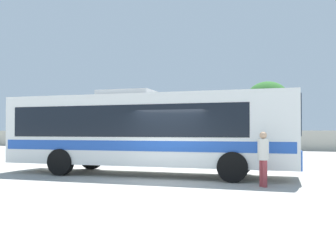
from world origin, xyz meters
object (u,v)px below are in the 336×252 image
object	(u,v)px
parked_car_leftmost_black	(88,141)
roadside_tree_midright	(267,100)
coach_bus_white_blue	(144,129)
attendant_by_bus_door	(263,156)
parked_car_second_red	(140,141)
roadside_tree_left	(131,108)
roadside_tree_midleft	(192,113)

from	to	relation	value
parked_car_leftmost_black	roadside_tree_midright	size ratio (longest dim) A/B	0.59
coach_bus_white_blue	attendant_by_bus_door	world-z (taller)	coach_bus_white_blue
parked_car_second_red	roadside_tree_left	bearing A→B (deg)	122.69
roadside_tree_midleft	parked_car_leftmost_black	bearing A→B (deg)	-132.81
coach_bus_white_blue	attendant_by_bus_door	xyz separation A→B (m)	(4.80, -1.65, -0.84)
parked_car_second_red	roadside_tree_left	size ratio (longest dim) A/B	0.75
coach_bus_white_blue	roadside_tree_midright	bearing A→B (deg)	84.63
attendant_by_bus_door	parked_car_second_red	bearing A→B (deg)	124.00
coach_bus_white_blue	roadside_tree_left	distance (m)	27.96
parked_car_second_red	roadside_tree_left	distance (m)	8.89
coach_bus_white_blue	roadside_tree_midleft	xyz separation A→B (m)	(-5.69, 25.77, 1.99)
attendant_by_bus_door	parked_car_second_red	xyz separation A→B (m)	(-13.19, 19.55, -0.18)
coach_bus_white_blue	roadside_tree_left	xyz separation A→B (m)	(-12.77, 24.74, 2.59)
parked_car_leftmost_black	roadside_tree_left	size ratio (longest dim) A/B	0.69
parked_car_second_red	roadside_tree_midleft	bearing A→B (deg)	71.13
coach_bus_white_blue	roadside_tree_left	world-z (taller)	roadside_tree_left
coach_bus_white_blue	roadside_tree_midleft	size ratio (longest dim) A/B	2.14
parked_car_leftmost_black	parked_car_second_red	world-z (taller)	parked_car_second_red
roadside_tree_left	parked_car_leftmost_black	bearing A→B (deg)	-96.69
parked_car_second_red	parked_car_leftmost_black	bearing A→B (deg)	-172.20
attendant_by_bus_door	roadside_tree_midleft	world-z (taller)	roadside_tree_midleft
attendant_by_bus_door	roadside_tree_left	bearing A→B (deg)	123.67
roadside_tree_left	roadside_tree_midleft	bearing A→B (deg)	8.34
coach_bus_white_blue	roadside_tree_left	size ratio (longest dim) A/B	1.97
roadside_tree_left	parked_car_second_red	bearing A→B (deg)	-57.31
parked_car_leftmost_black	roadside_tree_midleft	xyz separation A→B (m)	(7.96, 8.60, 3.02)
roadside_tree_midleft	coach_bus_white_blue	bearing A→B (deg)	-77.54
coach_bus_white_blue	parked_car_leftmost_black	xyz separation A→B (m)	(-13.66, 17.18, -1.02)
attendant_by_bus_door	parked_car_second_red	world-z (taller)	attendant_by_bus_door
parked_car_second_red	roadside_tree_midleft	size ratio (longest dim) A/B	0.82
roadside_tree_left	roadside_tree_midright	distance (m)	15.33
coach_bus_white_blue	roadside_tree_midleft	distance (m)	26.47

